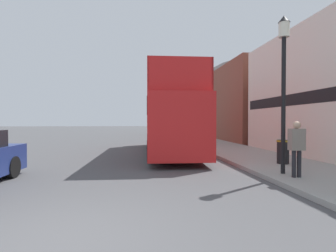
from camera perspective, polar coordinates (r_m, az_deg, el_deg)
The scene contains 9 objects.
ground_plane at distance 24.99m, azimuth -9.71°, elevation -3.04°, with size 144.00×144.00×0.00m, color #4C4C4F.
sidewalk at distance 22.69m, azimuth 7.36°, elevation -3.27°, with size 3.58×108.00×0.14m.
brick_terrace_rear at distance 32.21m, azimuth 11.89°, elevation 5.70°, with size 6.00×25.64×8.81m.
tour_bus at distance 14.70m, azimuth 0.33°, elevation 1.37°, with size 2.97×10.59×4.19m.
parked_car_ahead_of_bus at distance 22.38m, azimuth -0.12°, elevation -1.63°, with size 1.87×4.32×1.58m.
pedestrian_second at distance 8.48m, azimuth 26.22°, elevation -3.45°, with size 0.43×0.24×1.63m.
lamp_post_nearest at distance 9.06m, azimuth 23.88°, elevation 11.99°, with size 0.35×0.35×4.90m.
lamp_post_second at distance 15.70m, azimuth 9.06°, elevation 6.49°, with size 0.35×0.35×4.51m.
litter_bin at distance 11.02m, azimuth 23.74°, elevation -5.01°, with size 0.48×0.48×0.91m.
Camera 1 is at (1.12, -3.91, 1.77)m, focal length 28.00 mm.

